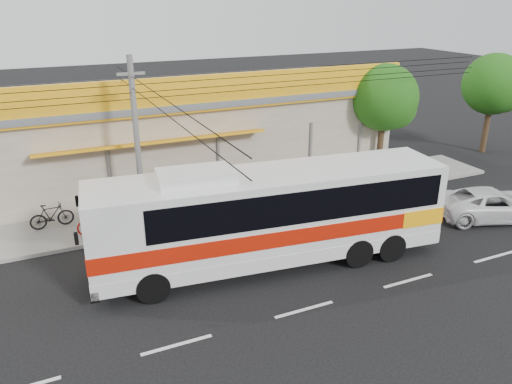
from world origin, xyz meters
TOP-DOWN VIEW (x-y plane):
  - ground at (0.00, 0.00)m, footprint 120.00×120.00m
  - sidewalk at (0.00, 6.00)m, footprint 30.00×3.20m
  - lane_markings at (0.00, -2.50)m, footprint 50.00×0.12m
  - storefront_building at (-0.01, 11.54)m, footprint 22.60×9.20m
  - coach_bus at (0.50, 0.48)m, footprint 12.45×3.92m
  - motorbike_red at (-4.76, 4.98)m, footprint 2.14×1.07m
  - motorbike_dark at (-6.57, 6.53)m, footprint 1.74×0.60m
  - white_car at (10.59, 0.06)m, footprint 5.17×3.68m
  - utility_pole at (-3.11, 5.40)m, footprint 34.00×14.00m
  - tree_near at (10.20, 7.12)m, footprint 3.46×3.46m
  - tree_far at (18.21, 7.35)m, footprint 3.55×3.55m

SIDE VIEW (x-z plane):
  - ground at x=0.00m, z-range 0.00..0.00m
  - lane_markings at x=0.00m, z-range -0.01..0.01m
  - sidewalk at x=0.00m, z-range 0.00..0.15m
  - white_car at x=10.59m, z-range 0.00..1.31m
  - motorbike_dark at x=-6.57m, z-range 0.15..1.18m
  - motorbike_red at x=-4.76m, z-range 0.15..1.23m
  - coach_bus at x=0.50m, z-range 0.13..3.91m
  - storefront_building at x=-0.01m, z-range -0.55..5.15m
  - tree_near at x=10.20m, z-range 1.01..6.75m
  - tree_far at x=18.21m, z-range 1.04..6.93m
  - utility_pole at x=-3.11m, z-range 2.25..9.17m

